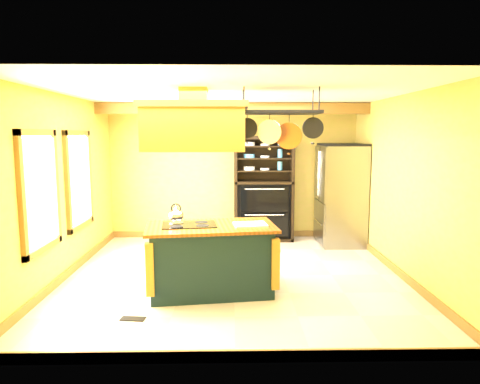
{
  "coord_description": "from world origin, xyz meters",
  "views": [
    {
      "loc": [
        -0.03,
        -6.23,
        2.11
      ],
      "look_at": [
        0.1,
        0.3,
        1.23
      ],
      "focal_mm": 32.0,
      "sensor_mm": 36.0,
      "label": 1
    }
  ],
  "objects_px": {
    "kitchen_island": "(211,258)",
    "pot_rack": "(280,120)",
    "hutch": "(263,199)",
    "refrigerator": "(340,196)",
    "range_hood": "(194,125)"
  },
  "relations": [
    {
      "from": "kitchen_island",
      "to": "pot_rack",
      "type": "bearing_deg",
      "value": -7.23
    },
    {
      "from": "pot_rack",
      "to": "hutch",
      "type": "bearing_deg",
      "value": 89.74
    },
    {
      "from": "refrigerator",
      "to": "hutch",
      "type": "distance_m",
      "value": 1.51
    },
    {
      "from": "refrigerator",
      "to": "pot_rack",
      "type": "bearing_deg",
      "value": -119.98
    },
    {
      "from": "kitchen_island",
      "to": "hutch",
      "type": "distance_m",
      "value": 3.1
    },
    {
      "from": "refrigerator",
      "to": "hutch",
      "type": "relative_size",
      "value": 0.91
    },
    {
      "from": "kitchen_island",
      "to": "pot_rack",
      "type": "height_order",
      "value": "pot_rack"
    },
    {
      "from": "kitchen_island",
      "to": "refrigerator",
      "type": "xyz_separation_m",
      "value": [
        2.38,
        2.56,
        0.46
      ]
    },
    {
      "from": "range_hood",
      "to": "refrigerator",
      "type": "height_order",
      "value": "range_hood"
    },
    {
      "from": "range_hood",
      "to": "hutch",
      "type": "relative_size",
      "value": 0.66
    },
    {
      "from": "kitchen_island",
      "to": "pot_rack",
      "type": "xyz_separation_m",
      "value": [
        0.91,
        0.0,
        1.84
      ]
    },
    {
      "from": "kitchen_island",
      "to": "range_hood",
      "type": "height_order",
      "value": "range_hood"
    },
    {
      "from": "kitchen_island",
      "to": "hutch",
      "type": "bearing_deg",
      "value": 65.24
    },
    {
      "from": "hutch",
      "to": "pot_rack",
      "type": "bearing_deg",
      "value": -90.26
    },
    {
      "from": "hutch",
      "to": "kitchen_island",
      "type": "bearing_deg",
      "value": -107.38
    }
  ]
}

